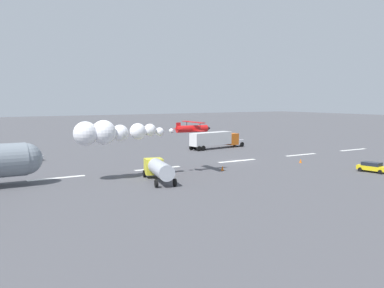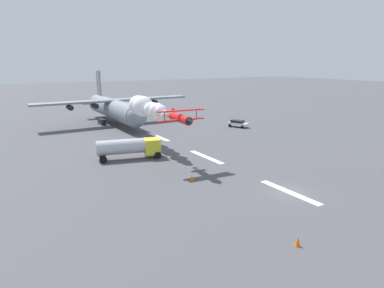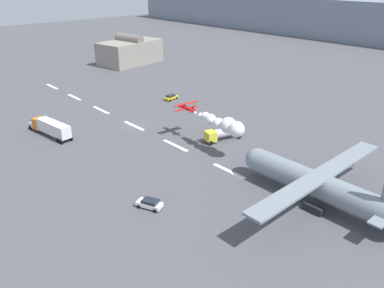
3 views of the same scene
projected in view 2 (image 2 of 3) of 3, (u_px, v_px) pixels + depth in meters
The scene contains 10 objects.
ground_plane at pixel (289, 192), 35.51m from camera, with size 440.00×440.00×0.00m, color #4C4C51.
runway_stripe_3 at pixel (289, 192), 35.51m from camera, with size 8.00×0.90×0.01m, color white.
runway_stripe_4 at pixel (206, 157), 48.71m from camera, with size 8.00×0.90×0.01m, color white.
runway_stripe_5 at pixel (158, 137), 61.92m from camera, with size 8.00×0.90×0.01m, color white.
cargo_transport_plane at pixel (116, 109), 73.17m from camera, with size 27.76×34.53×11.49m.
stunt_biplane_red at pixel (147, 108), 52.31m from camera, with size 20.83×6.27×3.35m.
fuel_tanker_truck at pixel (130, 147), 47.44m from camera, with size 4.74×9.17×2.90m.
followme_car_yellow at pixel (238, 123), 71.02m from camera, with size 4.59×3.33×1.52m.
traffic_cone_near at pixel (298, 242), 24.98m from camera, with size 0.44×0.44×0.75m, color orange.
traffic_cone_far at pixel (192, 178), 38.77m from camera, with size 0.44×0.44×0.75m, color orange.
Camera 2 is at (-23.00, 26.20, 13.40)m, focal length 31.29 mm.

